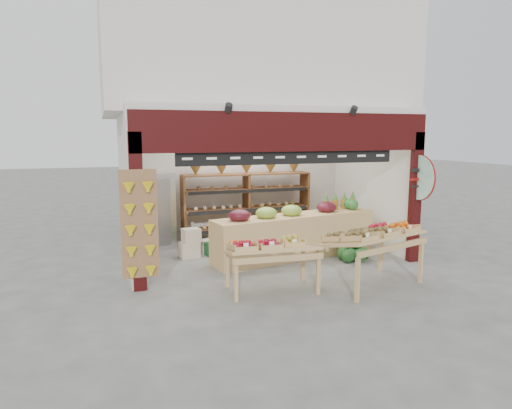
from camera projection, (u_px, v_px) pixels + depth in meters
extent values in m
plane|color=#60605C|center=(270.00, 260.00, 9.58)|extent=(60.00, 60.00, 0.00)
cube|color=silver|center=(238.00, 179.00, 11.49)|extent=(5.76, 0.18, 3.00)
cube|color=silver|center=(128.00, 191.00, 9.02)|extent=(0.18, 3.38, 3.00)
cube|color=silver|center=(372.00, 181.00, 10.81)|extent=(0.18, 3.38, 3.00)
cube|color=silver|center=(261.00, 113.00, 9.67)|extent=(5.76, 3.38, 0.12)
cube|color=silver|center=(245.00, 65.00, 10.53)|extent=(6.36, 4.60, 2.40)
cube|color=black|center=(292.00, 132.00, 8.19)|extent=(5.70, 0.14, 0.70)
cube|color=black|center=(137.00, 213.00, 7.51)|extent=(0.22, 0.14, 2.65)
cube|color=black|center=(415.00, 198.00, 9.28)|extent=(0.22, 0.14, 2.65)
cube|color=black|center=(291.00, 157.00, 8.29)|extent=(4.20, 0.05, 0.26)
cylinder|color=white|center=(294.00, 143.00, 8.35)|extent=(0.34, 0.05, 0.34)
cube|color=#926242|center=(139.00, 224.00, 7.46)|extent=(0.60, 0.04, 1.80)
cylinder|color=#C3F6DA|center=(419.00, 178.00, 9.13)|extent=(0.04, 0.90, 0.90)
cylinder|color=maroon|center=(420.00, 178.00, 9.11)|extent=(0.01, 0.92, 0.92)
cube|color=brown|center=(183.00, 211.00, 10.64)|extent=(0.05, 0.52, 1.66)
cube|color=brown|center=(247.00, 208.00, 11.14)|extent=(0.05, 0.52, 1.66)
cube|color=brown|center=(304.00, 205.00, 11.64)|extent=(0.05, 0.52, 1.66)
cube|color=brown|center=(247.00, 226.00, 11.21)|extent=(3.11, 0.52, 0.04)
cube|color=brown|center=(247.00, 208.00, 11.14)|extent=(3.11, 0.52, 0.04)
cube|color=brown|center=(246.00, 189.00, 11.07)|extent=(3.11, 0.52, 0.04)
cube|color=brown|center=(246.00, 174.00, 11.01)|extent=(3.11, 0.52, 0.04)
cone|color=brown|center=(196.00, 170.00, 10.59)|extent=(0.32, 0.32, 0.28)
cone|color=brown|center=(221.00, 169.00, 10.79)|extent=(0.32, 0.32, 0.28)
cone|color=brown|center=(246.00, 168.00, 10.99)|extent=(0.32, 0.32, 0.28)
cone|color=brown|center=(270.00, 168.00, 11.19)|extent=(0.32, 0.32, 0.28)
cone|color=brown|center=(294.00, 167.00, 11.39)|extent=(0.32, 0.32, 0.28)
cube|color=silver|center=(157.00, 211.00, 10.47)|extent=(0.82, 0.82, 1.74)
cube|color=beige|center=(189.00, 250.00, 9.72)|extent=(0.45, 0.37, 0.34)
cube|color=beige|center=(191.00, 235.00, 9.69)|extent=(0.41, 0.35, 0.29)
cube|color=#144B22|center=(215.00, 249.00, 9.91)|extent=(0.43, 0.35, 0.29)
cube|color=beige|center=(207.00, 245.00, 10.26)|extent=(0.39, 0.33, 0.27)
cube|color=tan|center=(295.00, 236.00, 9.71)|extent=(3.75, 1.35, 0.92)
ellipsoid|color=#59141E|center=(239.00, 216.00, 8.98)|extent=(0.45, 0.41, 0.25)
ellipsoid|color=#8CB23F|center=(266.00, 213.00, 9.28)|extent=(0.45, 0.41, 0.25)
ellipsoid|color=#8CB23F|center=(292.00, 211.00, 9.57)|extent=(0.45, 0.41, 0.25)
ellipsoid|color=#59141E|center=(327.00, 207.00, 10.01)|extent=(0.45, 0.41, 0.25)
cylinder|color=olive|center=(326.00, 205.00, 10.19)|extent=(0.15, 0.15, 0.22)
cylinder|color=olive|center=(335.00, 205.00, 10.32)|extent=(0.15, 0.15, 0.22)
cylinder|color=olive|center=(344.00, 204.00, 10.44)|extent=(0.15, 0.15, 0.22)
cylinder|color=olive|center=(353.00, 203.00, 10.56)|extent=(0.15, 0.15, 0.22)
cube|color=tan|center=(272.00, 250.00, 7.58)|extent=(1.55, 0.95, 0.22)
cube|color=tan|center=(236.00, 283.00, 7.13)|extent=(0.06, 0.06, 0.60)
cube|color=tan|center=(318.00, 277.00, 7.46)|extent=(0.06, 0.06, 0.60)
cube|color=tan|center=(227.00, 270.00, 7.81)|extent=(0.06, 0.06, 0.60)
cube|color=tan|center=(303.00, 265.00, 8.15)|extent=(0.06, 0.06, 0.60)
cube|color=tan|center=(371.00, 239.00, 7.85)|extent=(1.98, 1.46, 0.26)
cube|color=tan|center=(357.00, 280.00, 7.09)|extent=(0.07, 0.07, 0.73)
cube|color=tan|center=(421.00, 263.00, 8.05)|extent=(0.07, 0.07, 0.73)
cube|color=tan|center=(318.00, 267.00, 7.79)|extent=(0.07, 0.07, 0.73)
cube|color=tan|center=(381.00, 252.00, 8.75)|extent=(0.07, 0.07, 0.73)
sphere|color=#1B5121|center=(351.00, 255.00, 9.45)|extent=(0.27, 0.27, 0.27)
sphere|color=#1B5121|center=(363.00, 254.00, 9.54)|extent=(0.27, 0.27, 0.27)
sphere|color=#1B5121|center=(344.00, 251.00, 9.72)|extent=(0.27, 0.27, 0.27)
sphere|color=#1B5121|center=(356.00, 250.00, 9.81)|extent=(0.27, 0.27, 0.27)
sphere|color=#1B5121|center=(354.00, 241.00, 9.59)|extent=(0.27, 0.27, 0.27)
sphere|color=#1B5121|center=(360.00, 255.00, 9.40)|extent=(0.27, 0.27, 0.27)
sphere|color=#1B5121|center=(343.00, 253.00, 9.55)|extent=(0.27, 0.27, 0.27)
sphere|color=#1B5121|center=(344.00, 240.00, 9.70)|extent=(0.27, 0.27, 0.27)
sphere|color=#1B5121|center=(361.00, 251.00, 9.72)|extent=(0.27, 0.27, 0.27)
sphere|color=#1B5121|center=(348.00, 256.00, 9.34)|extent=(0.27, 0.27, 0.27)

